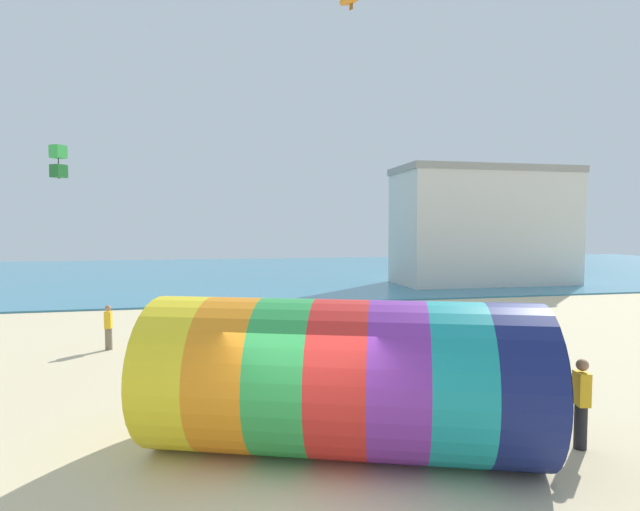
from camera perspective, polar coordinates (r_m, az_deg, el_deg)
ground_plane at (r=9.09m, az=-2.06°, el=-25.06°), size 120.00×120.00×0.00m
sea at (r=47.60m, az=-10.20°, el=-1.94°), size 120.00×40.00×0.10m
giant_inflatable_tube at (r=9.73m, az=2.65°, el=-13.72°), size 7.84×5.20×2.94m
kite_handler at (r=11.28m, az=27.69°, el=-14.66°), size 0.30×0.40×1.77m
kite_green_box at (r=15.09m, az=-27.72°, el=9.49°), size 0.44×0.44×0.91m
bystander_near_water at (r=19.21m, az=-23.03°, el=-7.56°), size 0.24×0.36×1.58m
promenade_building at (r=39.38m, az=18.18°, el=3.19°), size 13.25×5.70×8.75m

